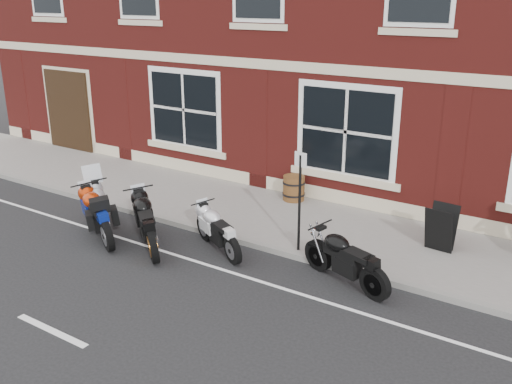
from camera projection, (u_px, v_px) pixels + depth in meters
ground at (176, 261)px, 11.41m from camera, size 80.00×80.00×0.00m
sidewalk at (258, 213)px, 13.75m from camera, size 30.00×3.00×0.12m
kerb at (219, 235)px, 12.51m from camera, size 30.00×0.16×0.12m
moto_touring_silver at (102, 206)px, 12.77m from camera, size 1.74×1.37×1.37m
moto_sport_red at (98, 212)px, 12.38m from camera, size 2.00×1.17×0.99m
moto_sport_black at (149, 220)px, 11.94m from camera, size 1.85×1.55×1.02m
moto_sport_silver at (218, 228)px, 11.73m from camera, size 1.75×0.98×0.86m
moto_naked_black at (345, 257)px, 10.37m from camera, size 1.99×0.81×0.93m
a_board_sign at (441, 228)px, 11.50m from camera, size 0.59×0.42×0.94m
barrel_planter at (294, 188)px, 14.36m from camera, size 0.57×0.57×0.63m
parking_sign at (300, 195)px, 11.25m from camera, size 0.29×0.07×2.05m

